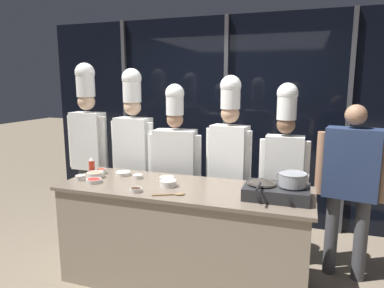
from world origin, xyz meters
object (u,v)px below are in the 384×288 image
(person_guest, at_px, (351,176))
(prep_bowl_shrimp, at_px, (167,178))
(portable_stove, at_px, (276,192))
(chef_sous, at_px, (133,143))
(chef_pastry, at_px, (229,152))
(chef_line, at_px, (175,158))
(chef_apprentice, at_px, (284,161))
(prep_bowl_mushrooms, at_px, (95,174))
(prep_bowl_onion, at_px, (168,183))
(squeeze_bottle_chili, at_px, (92,166))
(chef_head, at_px, (88,135))
(prep_bowl_bell_pepper, at_px, (94,180))
(frying_pan, at_px, (262,181))
(prep_bowl_garlic, at_px, (138,176))
(prep_bowl_noodles, at_px, (123,173))
(stock_pot, at_px, (292,179))
(prep_bowl_soy_glaze, at_px, (136,190))
(prep_bowl_chicken, at_px, (80,177))
(prep_bowl_chili_flakes, at_px, (101,171))
(serving_spoon_slotted, at_px, (176,194))

(person_guest, bearing_deg, prep_bowl_shrimp, 25.01)
(portable_stove, distance_m, chef_sous, 1.81)
(portable_stove, relative_size, chef_pastry, 0.27)
(chef_line, height_order, chef_apprentice, chef_apprentice)
(prep_bowl_mushrooms, height_order, prep_bowl_onion, same)
(squeeze_bottle_chili, distance_m, chef_head, 0.68)
(prep_bowl_bell_pepper, bearing_deg, chef_sous, 89.93)
(frying_pan, bearing_deg, prep_bowl_garlic, 172.47)
(squeeze_bottle_chili, bearing_deg, person_guest, 11.13)
(squeeze_bottle_chili, distance_m, chef_sous, 0.60)
(prep_bowl_onion, distance_m, prep_bowl_noodles, 0.61)
(chef_line, relative_size, chef_apprentice, 0.99)
(prep_bowl_shrimp, distance_m, chef_sous, 0.82)
(stock_pot, distance_m, chef_apprentice, 0.68)
(prep_bowl_onion, bearing_deg, chef_line, 106.02)
(frying_pan, bearing_deg, chef_sous, 155.89)
(prep_bowl_noodles, bearing_deg, chef_sous, 105.26)
(prep_bowl_noodles, height_order, prep_bowl_soy_glaze, prep_bowl_noodles)
(person_guest, bearing_deg, chef_head, 9.71)
(prep_bowl_bell_pepper, bearing_deg, prep_bowl_chicken, 169.05)
(prep_bowl_chili_flakes, bearing_deg, chef_line, 36.37)
(stock_pot, height_order, squeeze_bottle_chili, stock_pot)
(stock_pot, distance_m, prep_bowl_mushrooms, 1.87)
(prep_bowl_mushrooms, bearing_deg, prep_bowl_soy_glaze, -24.97)
(portable_stove, height_order, prep_bowl_onion, portable_stove)
(prep_bowl_shrimp, bearing_deg, stock_pot, -9.27)
(portable_stove, height_order, prep_bowl_garlic, portable_stove)
(chef_sous, xyz_separation_m, person_guest, (2.28, -0.06, -0.18))
(prep_bowl_chicken, relative_size, chef_apprentice, 0.05)
(person_guest, bearing_deg, prep_bowl_chicken, 26.16)
(prep_bowl_noodles, height_order, prep_bowl_chili_flakes, prep_bowl_chili_flakes)
(serving_spoon_slotted, xyz_separation_m, chef_line, (-0.34, 0.85, 0.10))
(chef_pastry, bearing_deg, prep_bowl_garlic, 42.10)
(prep_bowl_chicken, relative_size, serving_spoon_slotted, 0.37)
(prep_bowl_chicken, height_order, person_guest, person_guest)
(prep_bowl_onion, distance_m, prep_bowl_bell_pepper, 0.72)
(squeeze_bottle_chili, bearing_deg, prep_bowl_onion, -8.53)
(prep_bowl_soy_glaze, bearing_deg, prep_bowl_mushrooms, 155.03)
(prep_bowl_onion, distance_m, prep_bowl_shrimp, 0.20)
(serving_spoon_slotted, bearing_deg, prep_bowl_noodles, 151.01)
(prep_bowl_mushrooms, distance_m, chef_head, 0.83)
(chef_head, bearing_deg, prep_bowl_garlic, 152.39)
(frying_pan, bearing_deg, prep_bowl_soy_glaze, -167.92)
(prep_bowl_chili_flakes, distance_m, chef_line, 0.79)
(prep_bowl_soy_glaze, bearing_deg, prep_bowl_garlic, 115.32)
(serving_spoon_slotted, bearing_deg, prep_bowl_soy_glaze, -174.60)
(prep_bowl_chicken, distance_m, serving_spoon_slotted, 1.04)
(prep_bowl_shrimp, xyz_separation_m, prep_bowl_soy_glaze, (-0.11, -0.42, 0.00))
(chef_apprentice, bearing_deg, prep_bowl_chicken, 21.31)
(prep_bowl_garlic, height_order, prep_bowl_soy_glaze, prep_bowl_garlic)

